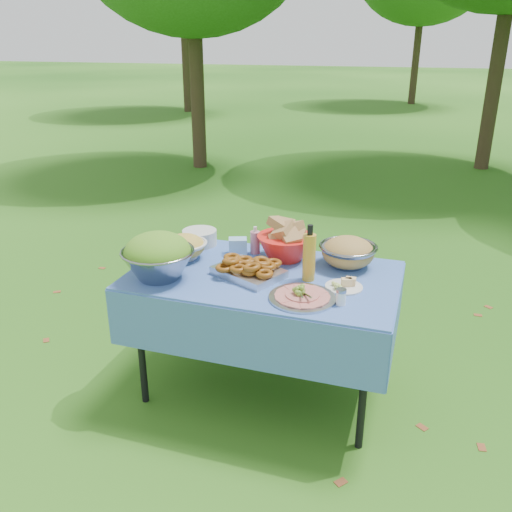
{
  "coord_description": "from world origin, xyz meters",
  "views": [
    {
      "loc": [
        0.81,
        -2.61,
        1.97
      ],
      "look_at": [
        -0.04,
        0.0,
        0.86
      ],
      "focal_mm": 38.0,
      "sensor_mm": 36.0,
      "label": 1
    }
  ],
  "objects": [
    {
      "name": "sanitizer_bottle",
      "position": [
        -0.14,
        0.29,
        0.84
      ],
      "size": [
        0.07,
        0.07,
        0.17
      ],
      "primitive_type": "cylinder",
      "rotation": [
        0.0,
        0.0,
        -0.24
      ],
      "color": "#CA778D",
      "rests_on": "picnic_table"
    },
    {
      "name": "salad_bowl",
      "position": [
        -0.52,
        -0.22,
        0.89
      ],
      "size": [
        0.39,
        0.39,
        0.26
      ],
      "primitive_type": null,
      "rotation": [
        0.0,
        0.0,
        -0.01
      ],
      "color": "gray",
      "rests_on": "picnic_table"
    },
    {
      "name": "charcuterie_platter",
      "position": [
        0.27,
        -0.23,
        0.8
      ],
      "size": [
        0.4,
        0.4,
        0.08
      ],
      "primitive_type": "cylinder",
      "rotation": [
        0.0,
        0.0,
        -0.21
      ],
      "color": "#AEB1B5",
      "rests_on": "picnic_table"
    },
    {
      "name": "plate_stack",
      "position": [
        -0.52,
        0.31,
        0.81
      ],
      "size": [
        0.23,
        0.23,
        0.1
      ],
      "primitive_type": "cylinder",
      "rotation": [
        0.0,
        0.0,
        0.07
      ],
      "color": "silver",
      "rests_on": "picnic_table"
    },
    {
      "name": "shaker",
      "position": [
        0.47,
        -0.23,
        0.8
      ],
      "size": [
        0.07,
        0.07,
        0.08
      ],
      "primitive_type": "cylinder",
      "rotation": [
        0.0,
        0.0,
        -0.43
      ],
      "color": "white",
      "rests_on": "picnic_table"
    },
    {
      "name": "wipes_box",
      "position": [
        -0.24,
        0.24,
        0.81
      ],
      "size": [
        0.13,
        0.11,
        0.1
      ],
      "primitive_type": "cube",
      "rotation": [
        0.0,
        0.0,
        0.36
      ],
      "color": "#8DC3F0",
      "rests_on": "picnic_table"
    },
    {
      "name": "bread_bowl",
      "position": [
        0.05,
        0.26,
        0.87
      ],
      "size": [
        0.33,
        0.33,
        0.22
      ],
      "primitive_type": null,
      "rotation": [
        0.0,
        0.0,
        -0.01
      ],
      "color": "red",
      "rests_on": "picnic_table"
    },
    {
      "name": "cheese_plate",
      "position": [
        0.45,
        -0.04,
        0.79
      ],
      "size": [
        0.26,
        0.26,
        0.05
      ],
      "primitive_type": "cylinder",
      "rotation": [
        0.0,
        0.0,
        -0.38
      ],
      "color": "silver",
      "rests_on": "picnic_table"
    },
    {
      "name": "ground",
      "position": [
        0.0,
        0.0,
        0.0
      ],
      "size": [
        80.0,
        80.0,
        0.0
      ],
      "primitive_type": "plane",
      "color": "#0B370A",
      "rests_on": "ground"
    },
    {
      "name": "picnic_table",
      "position": [
        0.0,
        0.0,
        0.38
      ],
      "size": [
        1.46,
        0.86,
        0.76
      ],
      "primitive_type": "cube",
      "color": "#7FB0F5",
      "rests_on": "ground"
    },
    {
      "name": "pasta_bowl_white",
      "position": [
        -0.51,
        0.08,
        0.83
      ],
      "size": [
        0.32,
        0.32,
        0.14
      ],
      "primitive_type": null,
      "rotation": [
        0.0,
        0.0,
        0.29
      ],
      "color": "silver",
      "rests_on": "picnic_table"
    },
    {
      "name": "oil_bottle",
      "position": [
        0.25,
        0.0,
        0.92
      ],
      "size": [
        0.09,
        0.09,
        0.31
      ],
      "primitive_type": "cylinder",
      "rotation": [
        0.0,
        0.0,
        -0.39
      ],
      "color": "gold",
      "rests_on": "picnic_table"
    },
    {
      "name": "fried_tray",
      "position": [
        -0.07,
        -0.05,
        0.8
      ],
      "size": [
        0.43,
        0.38,
        0.08
      ],
      "primitive_type": "cube",
      "rotation": [
        0.0,
        0.0,
        -0.43
      ],
      "color": "silver",
      "rests_on": "picnic_table"
    },
    {
      "name": "pasta_bowl_steel",
      "position": [
        0.42,
        0.26,
        0.85
      ],
      "size": [
        0.34,
        0.34,
        0.17
      ],
      "primitive_type": null,
      "rotation": [
        0.0,
        0.0,
        -0.07
      ],
      "color": "gray",
      "rests_on": "picnic_table"
    }
  ]
}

